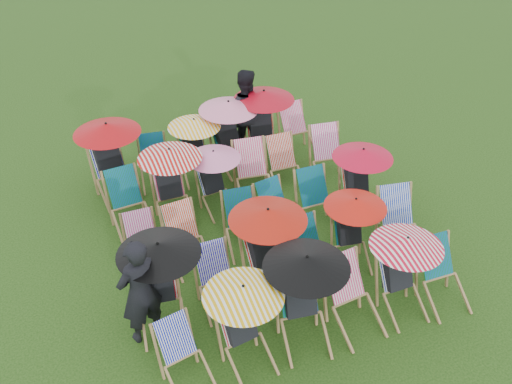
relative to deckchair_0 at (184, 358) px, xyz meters
name	(u,v)px	position (x,y,z in m)	size (l,w,h in m)	color
ground	(260,240)	(2.00, 2.21, -0.43)	(100.00, 100.00, 0.00)	black
deckchair_0	(184,358)	(0.00, 0.00, 0.00)	(0.69, 0.87, 0.85)	olive
deckchair_1	(245,325)	(0.84, 0.01, 0.24)	(1.06, 1.14, 1.26)	olive
deckchair_2	(304,298)	(1.72, 0.07, 0.31)	(1.17, 1.24, 1.39)	olive
deckchair_3	(354,299)	(2.49, -0.02, 0.08)	(0.74, 0.98, 1.00)	olive
deckchair_4	(403,274)	(3.29, 0.01, 0.23)	(1.05, 1.09, 1.24)	olive
deckchair_5	(444,276)	(3.96, -0.12, 0.05)	(0.66, 0.90, 0.94)	olive
deckchair_6	(160,284)	(0.00, 1.10, 0.30)	(1.16, 1.24, 1.38)	olive
deckchair_7	(218,281)	(0.86, 1.11, 0.02)	(0.60, 0.84, 0.90)	olive
deckchair_8	(268,249)	(1.69, 1.18, 0.31)	(1.17, 1.25, 1.39)	olive
deckchair_9	(311,253)	(2.39, 1.11, 0.03)	(0.65, 0.87, 0.92)	olive
deckchair_10	(352,231)	(3.15, 1.18, 0.19)	(0.99, 1.05, 1.17)	olive
deckchair_11	(401,224)	(4.06, 1.12, 0.08)	(0.83, 1.03, 1.01)	olive
deckchair_12	(144,246)	(0.05, 2.32, 0.01)	(0.60, 0.82, 0.87)	olive
deckchair_13	(187,239)	(0.72, 2.18, 0.04)	(0.69, 0.91, 0.94)	olive
deckchair_14	(243,224)	(1.69, 2.18, 0.03)	(0.70, 0.91, 0.92)	olive
deckchair_15	(279,212)	(2.39, 2.27, 0.02)	(0.73, 0.92, 0.90)	olive
deckchair_16	(319,203)	(3.10, 2.19, 0.06)	(0.66, 0.91, 0.97)	olive
deckchair_17	(360,181)	(3.96, 2.27, 0.24)	(1.06, 1.13, 1.26)	olive
deckchair_18	(129,204)	(0.07, 3.43, 0.07)	(0.72, 0.96, 1.00)	olive
deckchair_19	(171,183)	(0.85, 3.46, 0.28)	(1.12, 1.16, 1.33)	olive
deckchair_20	(215,180)	(1.63, 3.39, 0.18)	(0.97, 1.04, 1.15)	olive
deckchair_21	(254,174)	(2.40, 3.41, 0.09)	(0.81, 1.03, 1.03)	olive
deckchair_22	(286,166)	(3.09, 3.48, 0.05)	(0.66, 0.90, 0.96)	olive
deckchair_23	(330,157)	(3.99, 3.40, 0.08)	(0.80, 1.02, 1.01)	olive
deckchair_24	(111,159)	(0.02, 4.55, 0.34)	(1.22, 1.31, 1.44)	olive
deckchair_25	(154,163)	(0.83, 4.62, 0.02)	(0.71, 0.90, 0.89)	olive
deckchair_26	(195,148)	(1.63, 4.53, 0.21)	(1.02, 1.07, 1.21)	olive
deckchair_27	(230,134)	(2.40, 4.62, 0.31)	(1.17, 1.28, 1.39)	olive
deckchair_28	(262,124)	(3.13, 4.68, 0.34)	(1.22, 1.31, 1.45)	olive
deckchair_29	(298,131)	(3.89, 4.57, 0.06)	(0.68, 0.92, 0.98)	olive
person_left	(140,292)	(-0.30, 0.94, 0.43)	(0.62, 0.41, 1.71)	black
person_rear	(244,111)	(2.89, 5.08, 0.48)	(0.88, 0.69, 1.82)	black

